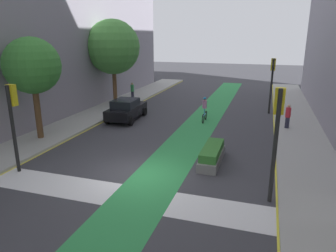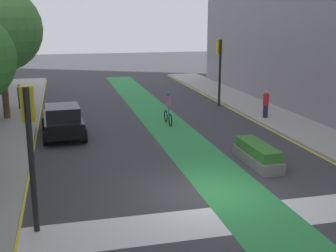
{
  "view_description": "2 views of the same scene",
  "coord_description": "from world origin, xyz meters",
  "px_view_note": "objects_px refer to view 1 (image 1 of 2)",
  "views": [
    {
      "loc": [
        5.2,
        -11.96,
        6.09
      ],
      "look_at": [
        0.1,
        4.08,
        1.18
      ],
      "focal_mm": 33.22,
      "sensor_mm": 36.0,
      "label": 1
    },
    {
      "loc": [
        -4.57,
        -12.91,
        5.76
      ],
      "look_at": [
        0.13,
        6.11,
        0.85
      ],
      "focal_mm": 46.41,
      "sensor_mm": 36.0,
      "label": 2
    }
  ],
  "objects_px": {
    "car_black_left_far": "(126,109)",
    "pedestrian_sidewalk_left_a": "(132,91)",
    "traffic_signal_near_left": "(13,112)",
    "traffic_signal_near_right": "(277,124)",
    "street_tree_near": "(32,66)",
    "cyclist_in_lane": "(205,109)",
    "pedestrian_sidewalk_right_a": "(288,116)",
    "traffic_signal_far_right": "(272,75)",
    "median_planter": "(212,155)",
    "street_tree_far": "(113,47)"
  },
  "relations": [
    {
      "from": "pedestrian_sidewalk_right_a",
      "to": "street_tree_near",
      "type": "bearing_deg",
      "value": -154.97
    },
    {
      "from": "cyclist_in_lane",
      "to": "traffic_signal_far_right",
      "type": "bearing_deg",
      "value": 43.31
    },
    {
      "from": "car_black_left_far",
      "to": "pedestrian_sidewalk_right_a",
      "type": "distance_m",
      "value": 11.39
    },
    {
      "from": "car_black_left_far",
      "to": "traffic_signal_near_right",
      "type": "bearing_deg",
      "value": -41.73
    },
    {
      "from": "traffic_signal_near_left",
      "to": "car_black_left_far",
      "type": "xyz_separation_m",
      "value": [
        0.85,
        9.87,
        -2.04
      ]
    },
    {
      "from": "car_black_left_far",
      "to": "median_planter",
      "type": "relative_size",
      "value": 1.41
    },
    {
      "from": "median_planter",
      "to": "street_tree_far",
      "type": "bearing_deg",
      "value": 135.2
    },
    {
      "from": "traffic_signal_near_right",
      "to": "car_black_left_far",
      "type": "bearing_deg",
      "value": 138.27
    },
    {
      "from": "traffic_signal_far_right",
      "to": "street_tree_far",
      "type": "relative_size",
      "value": 0.6
    },
    {
      "from": "traffic_signal_near_left",
      "to": "cyclist_in_lane",
      "type": "height_order",
      "value": "traffic_signal_near_left"
    },
    {
      "from": "traffic_signal_near_left",
      "to": "cyclist_in_lane",
      "type": "distance_m",
      "value": 12.97
    },
    {
      "from": "car_black_left_far",
      "to": "street_tree_near",
      "type": "distance_m",
      "value": 7.51
    },
    {
      "from": "traffic_signal_far_right",
      "to": "street_tree_near",
      "type": "height_order",
      "value": "street_tree_near"
    },
    {
      "from": "pedestrian_sidewalk_right_a",
      "to": "median_planter",
      "type": "distance_m",
      "value": 8.04
    },
    {
      "from": "traffic_signal_near_left",
      "to": "pedestrian_sidewalk_left_a",
      "type": "height_order",
      "value": "traffic_signal_near_left"
    },
    {
      "from": "car_black_left_far",
      "to": "pedestrian_sidewalk_left_a",
      "type": "relative_size",
      "value": 2.71
    },
    {
      "from": "traffic_signal_near_left",
      "to": "cyclist_in_lane",
      "type": "bearing_deg",
      "value": 59.37
    },
    {
      "from": "pedestrian_sidewalk_right_a",
      "to": "street_tree_far",
      "type": "bearing_deg",
      "value": 166.36
    },
    {
      "from": "traffic_signal_far_right",
      "to": "car_black_left_far",
      "type": "relative_size",
      "value": 1.02
    },
    {
      "from": "traffic_signal_near_right",
      "to": "street_tree_far",
      "type": "xyz_separation_m",
      "value": [
        -13.42,
        13.52,
        2.09
      ]
    },
    {
      "from": "traffic_signal_near_right",
      "to": "traffic_signal_far_right",
      "type": "xyz_separation_m",
      "value": [
        -0.11,
        14.62,
        0.02
      ]
    },
    {
      "from": "traffic_signal_near_left",
      "to": "car_black_left_far",
      "type": "relative_size",
      "value": 0.94
    },
    {
      "from": "street_tree_far",
      "to": "car_black_left_far",
      "type": "bearing_deg",
      "value": -54.32
    },
    {
      "from": "traffic_signal_far_right",
      "to": "pedestrian_sidewalk_left_a",
      "type": "xyz_separation_m",
      "value": [
        -12.72,
        1.38,
        -2.12
      ]
    },
    {
      "from": "traffic_signal_near_left",
      "to": "traffic_signal_far_right",
      "type": "bearing_deg",
      "value": 54.15
    },
    {
      "from": "cyclist_in_lane",
      "to": "pedestrian_sidewalk_right_a",
      "type": "height_order",
      "value": "cyclist_in_lane"
    },
    {
      "from": "traffic_signal_near_left",
      "to": "car_black_left_far",
      "type": "distance_m",
      "value": 10.12
    },
    {
      "from": "car_black_left_far",
      "to": "street_tree_far",
      "type": "bearing_deg",
      "value": 125.68
    },
    {
      "from": "traffic_signal_far_right",
      "to": "median_planter",
      "type": "xyz_separation_m",
      "value": [
        -2.66,
        -11.67,
        -2.66
      ]
    },
    {
      "from": "traffic_signal_far_right",
      "to": "car_black_left_far",
      "type": "xyz_separation_m",
      "value": [
        -10.2,
        -5.43,
        -2.26
      ]
    },
    {
      "from": "pedestrian_sidewalk_right_a",
      "to": "median_planter",
      "type": "bearing_deg",
      "value": -118.42
    },
    {
      "from": "traffic_signal_near_left",
      "to": "street_tree_far",
      "type": "bearing_deg",
      "value": 99.02
    },
    {
      "from": "car_black_left_far",
      "to": "street_tree_near",
      "type": "height_order",
      "value": "street_tree_near"
    },
    {
      "from": "cyclist_in_lane",
      "to": "street_tree_far",
      "type": "bearing_deg",
      "value": 160.26
    },
    {
      "from": "cyclist_in_lane",
      "to": "car_black_left_far",
      "type": "bearing_deg",
      "value": -168.35
    },
    {
      "from": "pedestrian_sidewalk_left_a",
      "to": "street_tree_near",
      "type": "xyz_separation_m",
      "value": [
        -0.45,
        -12.69,
        3.47
      ]
    },
    {
      "from": "car_black_left_far",
      "to": "street_tree_far",
      "type": "relative_size",
      "value": 0.58
    },
    {
      "from": "traffic_signal_far_right",
      "to": "car_black_left_far",
      "type": "bearing_deg",
      "value": -151.99
    },
    {
      "from": "street_tree_near",
      "to": "median_planter",
      "type": "xyz_separation_m",
      "value": [
        10.51,
        -0.37,
        -4.01
      ]
    },
    {
      "from": "traffic_signal_far_right",
      "to": "street_tree_far",
      "type": "bearing_deg",
      "value": -175.28
    },
    {
      "from": "pedestrian_sidewalk_right_a",
      "to": "traffic_signal_near_left",
      "type": "bearing_deg",
      "value": -138.8
    },
    {
      "from": "traffic_signal_far_right",
      "to": "pedestrian_sidewalk_right_a",
      "type": "xyz_separation_m",
      "value": [
        1.16,
        -4.61,
        -2.11
      ]
    },
    {
      "from": "pedestrian_sidewalk_left_a",
      "to": "street_tree_far",
      "type": "distance_m",
      "value": 4.9
    },
    {
      "from": "car_black_left_far",
      "to": "pedestrian_sidewalk_left_a",
      "type": "distance_m",
      "value": 7.27
    },
    {
      "from": "car_black_left_far",
      "to": "median_planter",
      "type": "height_order",
      "value": "car_black_left_far"
    },
    {
      "from": "street_tree_near",
      "to": "car_black_left_far",
      "type": "bearing_deg",
      "value": 63.16
    },
    {
      "from": "pedestrian_sidewalk_left_a",
      "to": "traffic_signal_near_right",
      "type": "bearing_deg",
      "value": -51.28
    },
    {
      "from": "car_black_left_far",
      "to": "street_tree_near",
      "type": "relative_size",
      "value": 0.72
    },
    {
      "from": "traffic_signal_near_right",
      "to": "street_tree_near",
      "type": "relative_size",
      "value": 0.73
    },
    {
      "from": "pedestrian_sidewalk_left_a",
      "to": "median_planter",
      "type": "relative_size",
      "value": 0.52
    }
  ]
}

